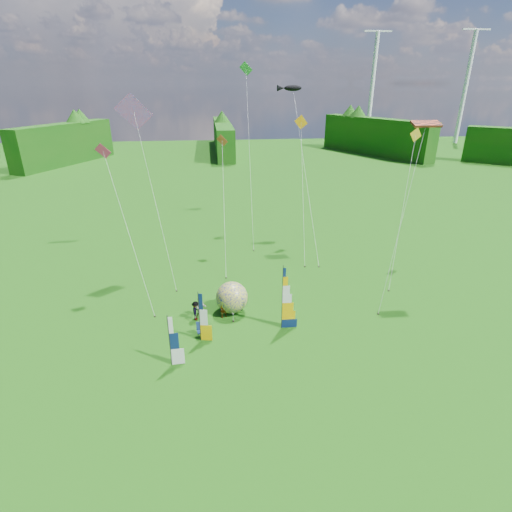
{
  "coord_description": "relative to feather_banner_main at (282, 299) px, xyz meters",
  "views": [
    {
      "loc": [
        -3.93,
        -21.07,
        16.43
      ],
      "look_at": [
        -1.0,
        4.0,
        5.5
      ],
      "focal_mm": 28.0,
      "sensor_mm": 36.0,
      "label": 1
    }
  ],
  "objects": [
    {
      "name": "side_banner_far",
      "position": [
        -7.64,
        -3.32,
        -0.66
      ],
      "size": [
        1.04,
        0.16,
        3.53
      ],
      "primitive_type": null,
      "rotation": [
        0.0,
        0.0,
        0.05
      ],
      "color": "white",
      "rests_on": "ground"
    },
    {
      "name": "spectator_b",
      "position": [
        -5.84,
        2.22,
        -1.59
      ],
      "size": [
        0.8,
        0.4,
        1.65
      ],
      "primitive_type": "imported",
      "rotation": [
        0.0,
        0.0,
        0.0
      ],
      "color": "#66594C",
      "rests_on": "ground"
    },
    {
      "name": "turbine_right",
      "position": [
        44.22,
        98.75,
        12.58
      ],
      "size": [
        8.0,
        1.2,
        30.0
      ],
      "primitive_type": null,
      "color": "silver",
      "rests_on": "ground"
    },
    {
      "name": "treeline_ring",
      "position": [
        -0.78,
        -3.25,
        1.58
      ],
      "size": [
        210.0,
        210.0,
        8.0
      ],
      "primitive_type": null,
      "color": "#215110",
      "rests_on": "ground"
    },
    {
      "name": "kite_whale",
      "position": [
        5.2,
        16.44,
        6.24
      ],
      "size": [
        6.27,
        15.99,
        17.32
      ],
      "primitive_type": null,
      "rotation": [
        0.0,
        0.0,
        -0.2
      ],
      "color": "black",
      "rests_on": "ground"
    },
    {
      "name": "turbine_left",
      "position": [
        69.22,
        91.75,
        12.58
      ],
      "size": [
        8.0,
        1.2,
        30.0
      ],
      "primitive_type": null,
      "color": "silver",
      "rests_on": "ground"
    },
    {
      "name": "spectator_d",
      "position": [
        -3.84,
        3.21,
        -1.58
      ],
      "size": [
        1.05,
        0.86,
        1.69
      ],
      "primitive_type": "imported",
      "rotation": [
        0.0,
        0.0,
        2.59
      ],
      "color": "#66594C",
      "rests_on": "ground"
    },
    {
      "name": "feather_banner_main",
      "position": [
        0.0,
        0.0,
        0.0
      ],
      "size": [
        1.31,
        0.11,
        4.84
      ],
      "primitive_type": null,
      "rotation": [
        0.0,
        0.0,
        -0.01
      ],
      "color": "#0D1F4D",
      "rests_on": "ground"
    },
    {
      "name": "kite_rainbow_delta",
      "position": [
        -9.43,
        9.59,
        5.98
      ],
      "size": [
        10.69,
        12.95,
        16.81
      ],
      "primitive_type": null,
      "rotation": [
        0.0,
        0.0,
        0.26
      ],
      "color": "red",
      "rests_on": "ground"
    },
    {
      "name": "small_kite_green",
      "position": [
        -0.21,
        20.32,
        7.22
      ],
      "size": [
        7.26,
        13.75,
        19.29
      ],
      "primitive_type": null,
      "rotation": [
        0.0,
        0.0,
        -0.34
      ],
      "color": "green",
      "rests_on": "ground"
    },
    {
      "name": "side_banner_left",
      "position": [
        -5.84,
        -0.86,
        -0.57
      ],
      "size": [
        1.03,
        0.28,
        3.7
      ],
      "primitive_type": null,
      "rotation": [
        0.0,
        0.0,
        -0.18
      ],
      "color": "#EDAB00",
      "rests_on": "ground"
    },
    {
      "name": "ground",
      "position": [
        -0.78,
        -3.25,
        -2.42
      ],
      "size": [
        220.0,
        220.0,
        0.0
      ],
      "primitive_type": "plane",
      "color": "#1E5B11",
      "rests_on": "ground"
    },
    {
      "name": "kite_parafoil",
      "position": [
        9.87,
        3.48,
        5.48
      ],
      "size": [
        10.27,
        10.92,
        15.8
      ],
      "primitive_type": null,
      "rotation": [
        0.0,
        0.0,
        -0.2
      ],
      "color": "#BD3E1F",
      "rests_on": "ground"
    },
    {
      "name": "spectator_a",
      "position": [
        -4.09,
        1.94,
        -1.56
      ],
      "size": [
        0.74,
        0.63,
        1.73
      ],
      "primitive_type": "imported",
      "rotation": [
        0.0,
        0.0,
        0.4
      ],
      "color": "#66594C",
      "rests_on": "ground"
    },
    {
      "name": "camp_chair",
      "position": [
        -5.79,
        -0.46,
        -1.88
      ],
      "size": [
        0.74,
        0.74,
        1.09
      ],
      "primitive_type": null,
      "rotation": [
        0.0,
        0.0,
        0.19
      ],
      "color": "#0E2246",
      "rests_on": "ground"
    },
    {
      "name": "bol_inflatable",
      "position": [
        -3.44,
        2.72,
        -1.18
      ],
      "size": [
        3.06,
        3.06,
        2.48
      ],
      "primitive_type": "sphere",
      "rotation": [
        0.0,
        0.0,
        0.27
      ],
      "color": "#070A75",
      "rests_on": "ground"
    },
    {
      "name": "small_kite_yellow",
      "position": [
        12.43,
        8.51,
        4.18
      ],
      "size": [
        9.89,
        12.07,
        13.2
      ],
      "primitive_type": null,
      "rotation": [
        0.0,
        0.0,
        0.33
      ],
      "color": "yellow",
      "rests_on": "ground"
    },
    {
      "name": "spectator_c",
      "position": [
        -6.21,
        1.85,
        -1.65
      ],
      "size": [
        0.47,
        1.02,
        1.54
      ],
      "primitive_type": "imported",
      "rotation": [
        0.0,
        0.0,
        1.47
      ],
      "color": "#66594C",
      "rests_on": "ground"
    },
    {
      "name": "small_kite_orange",
      "position": [
        4.63,
        14.63,
        4.56
      ],
      "size": [
        6.22,
        12.06,
        13.96
      ],
      "primitive_type": null,
      "rotation": [
        0.0,
        0.0,
        0.24
      ],
      "color": "orange",
      "rests_on": "ground"
    },
    {
      "name": "small_kite_pink",
      "position": [
        -11.15,
        5.7,
        3.9
      ],
      "size": [
        6.69,
        8.98,
        12.64
      ],
      "primitive_type": null,
      "rotation": [
        0.0,
        0.0,
        -0.13
      ],
      "color": "#ED3364",
      "rests_on": "ground"
    },
    {
      "name": "small_kite_red",
      "position": [
        -3.47,
        12.81,
        3.69
      ],
      "size": [
        6.47,
        10.49,
        12.22
      ],
      "primitive_type": null,
      "rotation": [
        0.0,
        0.0,
        -0.43
      ],
      "color": "#D94F2A",
      "rests_on": "ground"
    }
  ]
}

